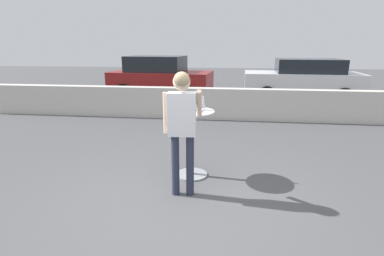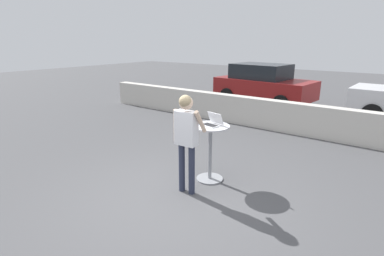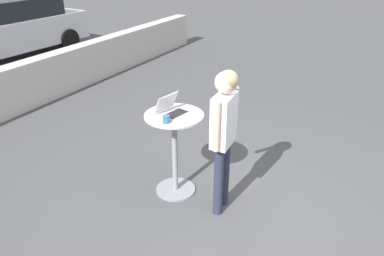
{
  "view_description": "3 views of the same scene",
  "coord_description": "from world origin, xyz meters",
  "views": [
    {
      "loc": [
        0.62,
        -3.51,
        2.08
      ],
      "look_at": [
        0.13,
        0.37,
        0.99
      ],
      "focal_mm": 28.0,
      "sensor_mm": 36.0,
      "label": 1
    },
    {
      "loc": [
        2.96,
        -3.43,
        2.6
      ],
      "look_at": [
        0.01,
        0.5,
        1.15
      ],
      "focal_mm": 28.0,
      "sensor_mm": 36.0,
      "label": 2
    },
    {
      "loc": [
        -3.39,
        -1.11,
        2.91
      ],
      "look_at": [
        -0.17,
        0.66,
        1.09
      ],
      "focal_mm": 35.0,
      "sensor_mm": 36.0,
      "label": 3
    }
  ],
  "objects": [
    {
      "name": "pavement_kerb",
      "position": [
        0.0,
        5.01,
        0.45
      ],
      "size": [
        14.15,
        0.35,
        0.89
      ],
      "color": "beige",
      "rests_on": "ground_plane"
    },
    {
      "name": "laptop",
      "position": [
        0.06,
        1.05,
        1.14
      ],
      "size": [
        0.38,
        0.36,
        0.23
      ],
      "color": "silver",
      "rests_on": "cafe_table"
    },
    {
      "name": "parked_car_further_down",
      "position": [
        3.38,
        8.37,
        0.81
      ],
      "size": [
        4.33,
        2.02,
        1.58
      ],
      "color": "silver",
      "rests_on": "ground_plane"
    },
    {
      "name": "ground_plane",
      "position": [
        0.0,
        0.0,
        0.0
      ],
      "size": [
        50.0,
        50.0,
        0.0
      ],
      "primitive_type": "plane",
      "color": "#4C4C4F"
    },
    {
      "name": "parked_car_near_street",
      "position": [
        -2.19,
        8.42,
        0.83
      ],
      "size": [
        4.14,
        2.26,
        1.66
      ],
      "color": "maroon",
      "rests_on": "ground_plane"
    },
    {
      "name": "standing_person",
      "position": [
        0.0,
        0.35,
        1.12
      ],
      "size": [
        0.52,
        0.4,
        1.75
      ],
      "color": "#282D42",
      "rests_on": "ground_plane"
    },
    {
      "name": "cafe_table",
      "position": [
        0.05,
        1.02,
        0.68
      ],
      "size": [
        0.72,
        0.72,
        1.09
      ],
      "color": "gray",
      "rests_on": "ground_plane"
    },
    {
      "name": "coffee_mug",
      "position": [
        -0.19,
        0.98,
        1.13
      ],
      "size": [
        0.12,
        0.08,
        0.09
      ],
      "color": "#336084",
      "rests_on": "cafe_table"
    }
  ]
}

